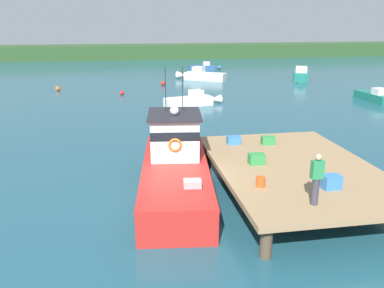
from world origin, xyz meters
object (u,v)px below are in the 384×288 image
at_px(crate_single_by_cleat, 331,182).
at_px(bait_bucket, 261,182).
at_px(moored_boat_mid_harbor, 376,97).
at_px(crate_single_far, 268,140).
at_px(main_fishing_boat, 175,165).
at_px(moored_boat_off_the_point, 192,100).
at_px(mooring_buoy_outer, 163,83).
at_px(moored_boat_far_right, 301,75).
at_px(moored_boat_near_channel, 204,67).
at_px(moored_boat_outer_mooring, 202,75).
at_px(crate_stack_near_edge, 256,159).
at_px(mooring_buoy_channel_marker, 122,93).
at_px(deckhand_by_the_boat, 316,178).
at_px(mooring_buoy_inshore, 58,89).
at_px(crate_stack_mid_dock, 234,140).

xyz_separation_m(crate_single_by_cleat, bait_bucket, (-2.27, 0.55, -0.06)).
bearing_deg(moored_boat_mid_harbor, crate_single_far, -136.90).
bearing_deg(main_fishing_boat, moored_boat_off_the_point, 77.89).
bearing_deg(mooring_buoy_outer, moored_boat_far_right, 6.21).
relative_size(moored_boat_near_channel, moored_boat_off_the_point, 0.90).
distance_m(moored_boat_outer_mooring, moored_boat_far_right, 11.63).
height_order(crate_stack_near_edge, bait_bucket, crate_stack_near_edge).
distance_m(crate_single_far, mooring_buoy_channel_marker, 21.80).
relative_size(deckhand_by_the_boat, mooring_buoy_inshore, 3.63).
height_order(crate_stack_mid_dock, moored_boat_far_right, moored_boat_far_right).
bearing_deg(crate_stack_near_edge, moored_boat_outer_mooring, 82.85).
bearing_deg(moored_boat_far_right, moored_boat_outer_mooring, 172.06).
relative_size(crate_stack_near_edge, moored_boat_outer_mooring, 0.11).
distance_m(crate_stack_near_edge, moored_boat_outer_mooring, 31.81).
distance_m(moored_boat_off_the_point, mooring_buoy_outer, 10.98).
xyz_separation_m(crate_stack_mid_dock, mooring_buoy_inshore, (-11.30, 23.78, -1.15)).
bearing_deg(moored_boat_outer_mooring, crate_single_by_cleat, -93.79).
distance_m(crate_single_by_cleat, mooring_buoy_inshore, 32.09).
xyz_separation_m(crate_stack_mid_dock, bait_bucket, (-0.41, -4.90, -0.01)).
bearing_deg(mooring_buoy_inshore, bait_bucket, -69.22).
bearing_deg(crate_single_far, moored_boat_mid_harbor, 43.10).
distance_m(main_fishing_boat, moored_boat_far_right, 34.44).
distance_m(crate_single_far, mooring_buoy_inshore, 27.31).
distance_m(moored_boat_outer_mooring, mooring_buoy_inshore, 16.23).
distance_m(moored_boat_outer_mooring, mooring_buoy_outer, 5.95).
xyz_separation_m(mooring_buoy_inshore, mooring_buoy_channel_marker, (6.21, -3.35, -0.03)).
bearing_deg(moored_boat_off_the_point, mooring_buoy_inshore, 142.06).
bearing_deg(moored_boat_mid_harbor, main_fishing_boat, -141.49).
xyz_separation_m(bait_bucket, moored_boat_outer_mooring, (4.54, 33.72, -0.85)).
bearing_deg(moored_boat_near_channel, main_fishing_boat, -102.96).
relative_size(main_fishing_boat, crate_stack_mid_dock, 16.57).
distance_m(moored_boat_near_channel, mooring_buoy_outer, 15.08).
bearing_deg(bait_bucket, main_fishing_boat, 128.91).
relative_size(crate_single_far, moored_boat_outer_mooring, 0.11).
bearing_deg(bait_bucket, mooring_buoy_outer, 90.65).
xyz_separation_m(main_fishing_boat, moored_boat_mid_harbor, (19.16, 15.25, -0.59)).
bearing_deg(mooring_buoy_outer, moored_boat_near_channel, 61.69).
height_order(main_fishing_boat, moored_boat_mid_harbor, main_fishing_boat).
xyz_separation_m(deckhand_by_the_boat, moored_boat_mid_harbor, (15.48, 19.96, -1.64)).
bearing_deg(moored_boat_mid_harbor, crate_single_by_cleat, -127.24).
relative_size(moored_boat_mid_harbor, moored_boat_outer_mooring, 0.85).
xyz_separation_m(crate_stack_near_edge, mooring_buoy_outer, (-0.93, 28.16, -1.17)).
bearing_deg(mooring_buoy_outer, deckhand_by_the_boat, -87.29).
bearing_deg(moored_boat_far_right, moored_boat_mid_harbor, -87.55).
relative_size(main_fishing_boat, moored_boat_near_channel, 2.22).
height_order(moored_boat_off_the_point, moored_boat_far_right, moored_boat_far_right).
relative_size(mooring_buoy_channel_marker, mooring_buoy_outer, 0.83).
height_order(crate_stack_near_edge, mooring_buoy_channel_marker, crate_stack_near_edge).
distance_m(crate_stack_near_edge, moored_boat_off_the_point, 17.29).
xyz_separation_m(moored_boat_far_right, mooring_buoy_channel_marker, (-20.74, -6.77, -0.34)).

